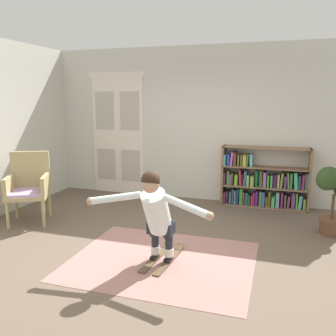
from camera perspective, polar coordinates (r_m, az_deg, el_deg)
name	(u,v)px	position (r m, az deg, el deg)	size (l,w,h in m)	color
ground_plane	(156,250)	(4.75, -1.88, -13.03)	(7.20, 7.20, 0.00)	brown
back_wall	(201,124)	(6.86, 5.32, 6.94)	(6.00, 0.10, 2.90)	beige
double_door	(118,134)	(7.38, -7.99, 5.45)	(1.22, 0.05, 2.45)	silver
rug	(162,260)	(4.48, -0.96, -14.52)	(2.18, 1.78, 0.01)	#A47169
bookshelf	(262,183)	(6.65, 14.81, -2.26)	(1.54, 0.30, 1.09)	#826447
wicker_chair	(29,186)	(6.06, -21.34, -2.63)	(0.80, 0.80, 1.10)	tan
potted_plant	(332,191)	(5.53, 24.69, -3.39)	(0.48, 0.39, 1.00)	brown
skis_pair	(163,258)	(4.49, -0.80, -14.15)	(0.33, 0.85, 0.07)	brown
person_skier	(156,210)	(4.08, -1.92, -6.75)	(1.48, 0.64, 1.10)	white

